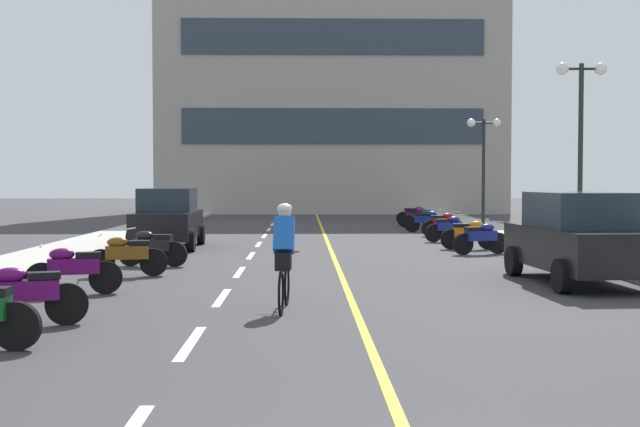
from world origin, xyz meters
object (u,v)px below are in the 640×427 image
at_px(street_lamp_far, 484,146).
at_px(parked_car_mid, 168,218).
at_px(motorcycle_10, 426,221).
at_px(motorcycle_3, 73,269).
at_px(parked_car_near, 578,238).
at_px(cyclist_rider, 284,254).
at_px(motorcycle_5, 152,247).
at_px(motorcycle_7, 470,234).
at_px(motorcycle_6, 481,237).
at_px(motorcycle_12, 417,216).
at_px(motorcycle_8, 449,228).
at_px(motorcycle_13, 415,215).
at_px(motorcycle_9, 443,223).
at_px(street_lamp_mid, 581,113).
at_px(motorcycle_4, 127,255).
at_px(motorcycle_2, 24,294).
at_px(motorcycle_11, 423,218).

height_order(street_lamp_far, parked_car_mid, street_lamp_far).
bearing_deg(motorcycle_10, motorcycle_3, -117.20).
relative_size(parked_car_near, cyclist_rider, 2.43).
bearing_deg(parked_car_mid, motorcycle_5, -84.70).
height_order(motorcycle_7, cyclist_rider, cyclist_rider).
height_order(motorcycle_6, motorcycle_12, same).
distance_m(motorcycle_5, motorcycle_8, 11.48).
distance_m(motorcycle_5, motorcycle_13, 20.29).
xyz_separation_m(street_lamp_far, motorcycle_9, (-2.58, -4.89, -3.05)).
relative_size(motorcycle_3, motorcycle_12, 1.00).
xyz_separation_m(street_lamp_mid, motorcycle_7, (-2.98, 0.92, -3.51)).
distance_m(motorcycle_4, motorcycle_8, 13.07).
height_order(motorcycle_3, cyclist_rider, cyclist_rider).
bearing_deg(parked_car_mid, motorcycle_2, -89.10).
xyz_separation_m(motorcycle_9, motorcycle_12, (-0.13, 5.89, 0.00)).
bearing_deg(motorcycle_5, motorcycle_12, 62.19).
bearing_deg(motorcycle_2, motorcycle_12, 69.98).
height_order(parked_car_mid, motorcycle_7, parked_car_mid).
height_order(motorcycle_6, motorcycle_8, same).
bearing_deg(street_lamp_far, street_lamp_mid, -89.06).
relative_size(motorcycle_6, motorcycle_13, 0.99).
bearing_deg(motorcycle_12, cyclist_rider, -103.08).
distance_m(motorcycle_3, motorcycle_12, 23.18).
height_order(motorcycle_5, motorcycle_7, same).
distance_m(street_lamp_far, motorcycle_10, 5.01).
relative_size(motorcycle_2, motorcycle_7, 0.96).
height_order(motorcycle_6, cyclist_rider, cyclist_rider).
distance_m(parked_car_mid, motorcycle_13, 15.92).
bearing_deg(motorcycle_5, motorcycle_13, 64.26).
height_order(motorcycle_6, motorcycle_13, same).
height_order(motorcycle_8, motorcycle_11, same).
xyz_separation_m(motorcycle_2, motorcycle_13, (9.10, 26.40, 0.00)).
bearing_deg(motorcycle_11, motorcycle_3, -115.29).
xyz_separation_m(motorcycle_8, cyclist_rider, (-5.20, -14.34, 0.41)).
distance_m(parked_car_near, motorcycle_7, 8.11).
distance_m(parked_car_near, parked_car_mid, 13.01).
distance_m(motorcycle_2, motorcycle_7, 15.55).
height_order(motorcycle_13, cyclist_rider, cyclist_rider).
relative_size(motorcycle_6, motorcycle_9, 1.00).
height_order(parked_car_near, motorcycle_7, parked_car_near).
height_order(street_lamp_mid, motorcycle_11, street_lamp_mid).
relative_size(street_lamp_far, motorcycle_9, 2.79).
relative_size(motorcycle_3, motorcycle_10, 1.01).
relative_size(motorcycle_4, motorcycle_12, 1.01).
height_order(parked_car_near, parked_car_mid, same).
distance_m(motorcycle_3, motorcycle_9, 18.00).
relative_size(parked_car_near, motorcycle_13, 2.56).
xyz_separation_m(street_lamp_mid, motorcycle_2, (-11.84, -11.86, -3.51)).
xyz_separation_m(motorcycle_4, motorcycle_9, (8.95, 12.60, 0.00)).
xyz_separation_m(motorcycle_4, motorcycle_8, (8.66, 9.79, 0.00)).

